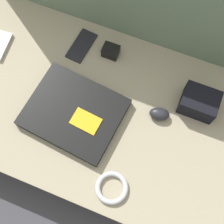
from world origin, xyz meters
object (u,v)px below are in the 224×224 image
Objects in this scene: laptop at (74,113)px; camera_pouch at (199,102)px; charger_brick at (111,51)px; phone_black at (82,46)px; computer_mouse at (159,114)px.

camera_pouch reaches higher than laptop.
charger_brick is (-0.34, 0.08, -0.02)m from camera_pouch.
charger_brick is at bearing 89.78° from laptop.
charger_brick reaches higher than phone_black.
camera_pouch reaches higher than phone_black.
phone_black is (-0.34, 0.15, -0.01)m from computer_mouse.
computer_mouse is at bearing -33.76° from charger_brick.
camera_pouch reaches higher than computer_mouse.
charger_brick is (0.11, 0.01, 0.02)m from phone_black.
computer_mouse is at bearing -17.45° from phone_black.
computer_mouse is 0.55× the size of phone_black.
laptop is 0.28m from computer_mouse.
camera_pouch is (0.45, -0.07, 0.03)m from phone_black.
phone_black is 1.16× the size of camera_pouch.
phone_black is (-0.08, 0.24, -0.01)m from laptop.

